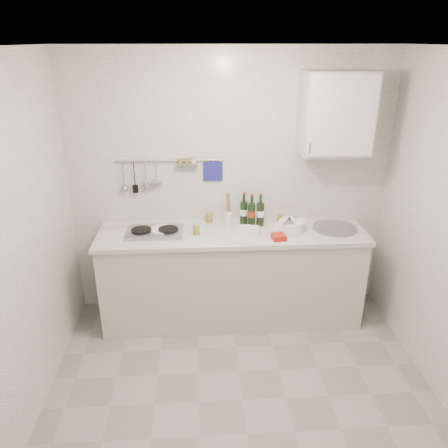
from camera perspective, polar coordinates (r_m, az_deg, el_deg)
name	(u,v)px	position (r m, az deg, el deg)	size (l,w,h in m)	color
floor	(243,400)	(3.59, 2.45, -21.97)	(3.00, 3.00, 0.00)	gray
ceiling	(250,46)	(2.54, 3.47, 22.14)	(3.00, 3.00, 0.00)	silver
back_wall	(230,187)	(4.14, 0.78, 4.89)	(3.00, 0.02, 2.50)	silver
wall_left	(10,260)	(3.08, -26.20, -4.26)	(0.02, 2.80, 2.50)	silver
counter	(232,278)	(4.20, 1.11, -7.04)	(2.44, 0.64, 0.96)	#BAB5AC
wall_rail	(165,171)	(4.06, -7.66, 6.90)	(0.98, 0.09, 0.34)	#93969B
wall_cabinet	(337,113)	(3.97, 14.49, 13.81)	(0.60, 0.38, 0.70)	#BAB5AC
plate_stack_hob	(161,231)	(3.99, -8.18, -0.86)	(0.23, 0.23, 0.03)	#454D9D
plate_stack_sink	(290,226)	(4.03, 8.66, -0.24)	(0.29, 0.28, 0.10)	white
wine_bottles	(252,210)	(4.07, 3.67, 1.89)	(0.22, 0.12, 0.31)	black
butter_dish	(248,230)	(3.94, 3.14, -0.76)	(0.20, 0.10, 0.06)	white
strawberry_punnet	(279,237)	(3.84, 7.18, -1.69)	(0.11, 0.11, 0.05)	red
utensil_crock	(228,217)	(4.11, 0.54, 0.97)	(0.08, 0.08, 0.32)	white
jar_a	(209,217)	(4.16, -1.94, 0.89)	(0.07, 0.07, 0.10)	olive
jar_b	(280,218)	(4.23, 7.32, 0.84)	(0.06, 0.06, 0.07)	olive
jar_c	(296,221)	(4.13, 9.33, 0.34)	(0.07, 0.07, 0.09)	olive
jar_d	(196,229)	(3.91, -3.62, -0.69)	(0.06, 0.06, 0.10)	olive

